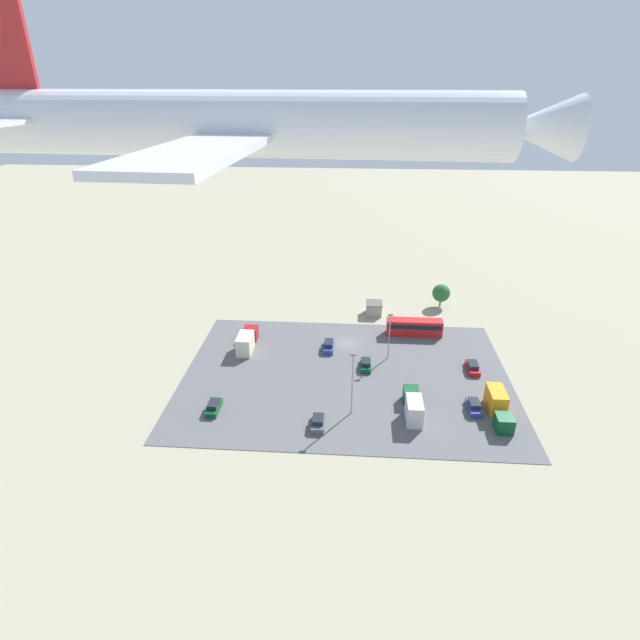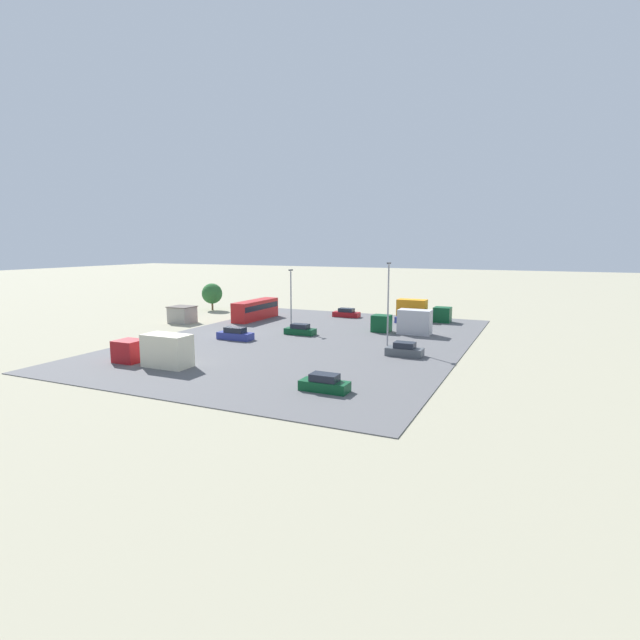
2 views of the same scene
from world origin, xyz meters
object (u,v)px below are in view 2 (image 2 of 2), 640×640
at_px(parked_car_0, 409,319).
at_px(parked_car_1, 405,350).
at_px(parked_car_3, 300,330).
at_px(parked_car_5, 346,313).
at_px(parked_truck_0, 405,322).
at_px(shed_building, 182,314).
at_px(bus, 256,309).
at_px(parked_truck_1, 156,351).
at_px(parked_truck_2, 420,311).
at_px(parked_car_2, 324,384).
at_px(parked_car_4, 235,334).

height_order(parked_car_0, parked_car_1, parked_car_0).
xyz_separation_m(parked_car_3, parked_car_5, (-18.35, -0.35, 0.01)).
bearing_deg(parked_truck_0, parked_car_0, 10.90).
xyz_separation_m(shed_building, bus, (-7.57, 9.02, 0.45)).
relative_size(parked_car_3, parked_truck_1, 0.48).
distance_m(parked_car_1, parked_car_5, 30.59).
bearing_deg(parked_truck_2, parked_truck_1, -23.13).
height_order(parked_car_3, parked_truck_1, parked_truck_1).
distance_m(shed_building, parked_car_5, 27.24).
height_order(parked_car_0, parked_truck_0, parked_truck_0).
bearing_deg(shed_building, parked_car_2, 55.15).
xyz_separation_m(bus, parked_truck_0, (2.73, 26.10, -0.15)).
relative_size(shed_building, parked_car_4, 0.78).
height_order(parked_truck_0, parked_truck_2, parked_truck_2).
bearing_deg(parked_car_2, parked_truck_1, 86.60).
xyz_separation_m(parked_car_1, parked_truck_2, (-26.50, -4.47, 0.92)).
relative_size(parked_car_1, parked_car_5, 0.89).
relative_size(parked_car_4, parked_truck_1, 0.53).
bearing_deg(parked_truck_1, parked_car_3, -14.06).
bearing_deg(parked_truck_0, parked_car_3, 117.74).
bearing_deg(parked_car_3, parked_car_1, -113.03).
relative_size(shed_building, parked_car_1, 0.92).
distance_m(parked_car_5, parked_truck_1, 40.68).
relative_size(parked_car_5, parked_truck_1, 0.51).
relative_size(parked_car_4, parked_truck_0, 0.58).
bearing_deg(parked_car_3, bus, 53.90).
bearing_deg(parked_car_5, parked_car_3, 1.09).
distance_m(parked_car_1, parked_truck_0, 14.42).
distance_m(bus, parked_truck_1, 32.46).
bearing_deg(parked_truck_1, bus, 13.54).
relative_size(parked_car_0, parked_car_1, 1.07).
bearing_deg(parked_truck_0, parked_car_1, -165.24).
height_order(parked_car_4, parked_truck_1, parked_truck_1).
relative_size(parked_car_0, parked_truck_1, 0.49).
xyz_separation_m(parked_car_4, parked_truck_0, (-13.63, 19.10, 0.89)).
bearing_deg(parked_car_4, parked_truck_2, 145.09).
bearing_deg(parked_car_4, parked_car_5, 167.09).
bearing_deg(parked_car_1, parked_car_3, 66.97).
xyz_separation_m(parked_car_0, parked_car_1, (23.28, 5.47, -0.02)).
relative_size(shed_building, parked_car_3, 0.87).
xyz_separation_m(parked_car_1, parked_car_5, (-25.43, -17.01, -0.02)).
bearing_deg(parked_truck_1, parked_car_1, -56.06).
bearing_deg(parked_car_0, parked_truck_1, 156.39).
bearing_deg(parked_car_4, parked_truck_0, 125.50).
bearing_deg(parked_truck_1, parked_truck_0, -32.69).
xyz_separation_m(shed_building, parked_truck_2, (-17.44, 34.31, 0.31)).
bearing_deg(parked_car_1, bus, 60.79).
xyz_separation_m(parked_truck_0, parked_truck_2, (-12.59, -0.81, 0.01)).
height_order(parked_car_1, parked_car_4, parked_car_4).
bearing_deg(parked_car_5, parked_truck_1, -7.29).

